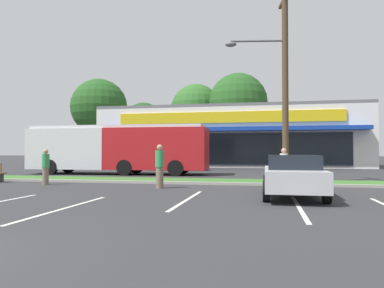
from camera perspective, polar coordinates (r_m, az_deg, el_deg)
grass_median at (r=18.60m, az=-4.84°, el=-5.70°), size 56.00×2.20×0.12m
curb_lip at (r=17.43m, az=-5.97°, el=-6.00°), size 56.00×0.24×0.12m
parking_stripe_1 at (r=10.48m, az=-19.34°, el=-9.48°), size 0.12×4.80×0.01m
parking_stripe_2 at (r=11.64m, az=-0.77°, el=-8.71°), size 0.12×4.80×0.01m
parking_stripe_3 at (r=10.49m, az=16.43°, el=-9.49°), size 0.12×4.80×0.01m
storefront_building at (r=39.34m, az=6.27°, el=1.03°), size 26.29×12.04×6.06m
tree_far_left at (r=53.30m, az=-14.35°, el=5.65°), size 7.90×7.90×11.78m
tree_left at (r=52.60m, az=-7.60°, el=3.34°), size 5.73×5.73×8.54m
tree_mid_left at (r=51.79m, az=0.66°, el=5.41°), size 7.20×7.20×11.08m
tree_mid at (r=47.96m, az=7.24°, el=6.51°), size 7.55×7.55×11.72m
utility_pole at (r=18.25m, az=13.93°, el=10.16°), size 3.10×2.39×9.53m
city_bus at (r=24.89m, az=-11.54°, el=-0.61°), size 12.17×2.96×3.25m
car_0 at (r=12.66m, az=15.51°, el=-4.73°), size 1.95×4.47×1.41m
car_2 at (r=29.74m, az=-2.76°, el=-2.64°), size 4.66×1.96×1.49m
pedestrian_near_bench at (r=15.20m, az=-5.09°, el=-3.49°), size 0.37×0.37×1.82m
pedestrian_by_pole at (r=15.87m, az=14.21°, el=-3.63°), size 0.34×0.34×1.67m
pedestrian_far at (r=18.02m, az=-21.97°, el=-3.34°), size 0.33×0.33×1.64m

